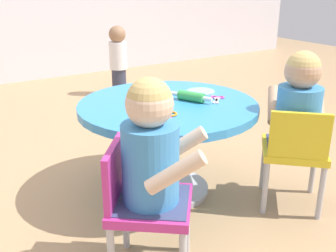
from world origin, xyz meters
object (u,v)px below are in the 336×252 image
child_chair_left (142,202)px  toddler_standing (118,59)px  craft_table (168,124)px  seated_child_right (299,104)px  craft_scissors (217,99)px  rolling_pin (191,96)px  seated_child_left (152,148)px  child_chair_right (295,151)px

child_chair_left → toddler_standing: size_ratio=0.80×
craft_table → seated_child_right: bearing=-43.2°
craft_scissors → craft_table: bearing=160.6°
rolling_pin → child_chair_left: bearing=-141.2°
seated_child_right → toddler_standing: size_ratio=0.76×
seated_child_right → rolling_pin: (-0.35, 0.39, -0.00)m
craft_table → child_chair_left: 0.64m
craft_table → rolling_pin: rolling_pin is taller
child_chair_left → rolling_pin: rolling_pin is taller
child_chair_left → craft_scissors: 0.80m
toddler_standing → child_chair_left: bearing=-114.4°
craft_table → seated_child_left: 0.65m
toddler_standing → craft_table: bearing=-108.8°
craft_table → rolling_pin: bearing=-20.1°
rolling_pin → seated_child_right: bearing=-48.4°
craft_table → child_chair_left: child_chair_left is taller
child_chair_left → rolling_pin: bearing=38.8°
toddler_standing → craft_scissors: size_ratio=5.09×
seated_child_left → seated_child_right: bearing=4.3°
craft_table → child_chair_right: child_chair_right is taller
seated_child_left → toddler_standing: seated_child_left is taller
rolling_pin → child_chair_right: bearing=-52.7°
craft_table → seated_child_left: seated_child_left is taller
seated_child_right → child_chair_right: bearing=-133.7°
seated_child_right → rolling_pin: size_ratio=2.36×
seated_child_right → toddler_standing: bearing=85.7°
child_chair_right → seated_child_right: bearing=46.3°
craft_table → rolling_pin: (0.11, -0.04, 0.14)m
seated_child_left → child_chair_right: seated_child_left is taller
seated_child_left → rolling_pin: (0.51, 0.46, -0.00)m
child_chair_left → seated_child_left: 0.23m
child_chair_right → craft_scissors: bearing=116.5°
child_chair_left → toddler_standing: 2.58m
craft_table → craft_scissors: craft_scissors is taller
child_chair_right → seated_child_right: size_ratio=1.05×
child_chair_left → child_chair_right: (0.86, 0.01, 0.00)m
seated_child_right → toddler_standing: seated_child_right is taller
craft_table → craft_scissors: (0.25, -0.09, 0.12)m
craft_table → child_chair_right: bearing=-46.8°
seated_child_left → child_chair_right: (0.83, 0.04, -0.23)m
child_chair_right → craft_scissors: child_chair_right is taller
child_chair_left → seated_child_right: bearing=2.6°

